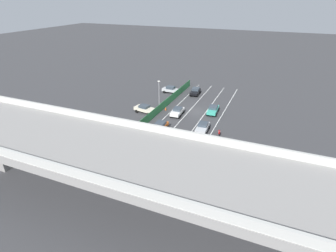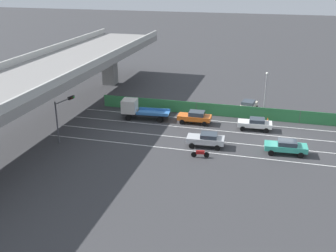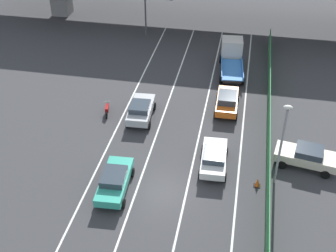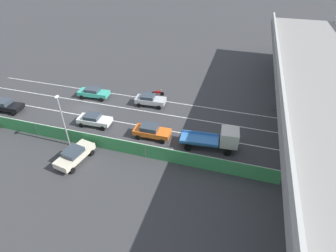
# 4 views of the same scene
# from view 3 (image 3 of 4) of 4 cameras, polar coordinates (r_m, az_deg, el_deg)

# --- Properties ---
(ground_plane) EXTENTS (300.00, 300.00, 0.00)m
(ground_plane) POSITION_cam_3_polar(r_m,az_deg,el_deg) (30.31, -0.88, -8.53)
(ground_plane) COLOR #38383A
(lane_line_left_edge) EXTENTS (0.14, 45.32, 0.01)m
(lane_line_left_edge) POSITION_cam_3_polar(r_m,az_deg,el_deg) (34.79, -7.54, -2.07)
(lane_line_left_edge) COLOR silver
(lane_line_left_edge) RESTS_ON ground
(lane_line_mid_left) EXTENTS (0.14, 45.32, 0.01)m
(lane_line_mid_left) POSITION_cam_3_polar(r_m,az_deg,el_deg) (34.01, -2.09, -2.75)
(lane_line_mid_left) COLOR silver
(lane_line_mid_left) RESTS_ON ground
(lane_line_mid_right) EXTENTS (0.14, 45.32, 0.01)m
(lane_line_mid_right) POSITION_cam_3_polar(r_m,az_deg,el_deg) (33.55, 3.57, -3.43)
(lane_line_mid_right) COLOR silver
(lane_line_mid_right) RESTS_ON ground
(lane_line_right_edge) EXTENTS (0.14, 45.32, 0.01)m
(lane_line_right_edge) POSITION_cam_3_polar(r_m,az_deg,el_deg) (33.43, 9.33, -4.08)
(lane_line_right_edge) COLOR silver
(lane_line_right_edge) RESTS_ON ground
(green_fence) EXTENTS (0.10, 41.42, 1.72)m
(green_fence) POSITION_cam_3_polar(r_m,az_deg,el_deg) (32.98, 12.92, -3.31)
(green_fence) COLOR #338447
(green_fence) RESTS_ON ground
(car_taxi_orange) EXTENTS (2.04, 4.37, 1.64)m
(car_taxi_orange) POSITION_cam_3_polar(r_m,az_deg,el_deg) (38.08, 7.69, 3.26)
(car_taxi_orange) COLOR orange
(car_taxi_orange) RESTS_ON ground
(car_hatchback_white) EXTENTS (2.13, 4.29, 1.49)m
(car_hatchback_white) POSITION_cam_3_polar(r_m,az_deg,el_deg) (31.84, 5.98, -4.13)
(car_hatchback_white) COLOR silver
(car_hatchback_white) RESTS_ON ground
(car_sedan_silver) EXTENTS (2.24, 4.32, 1.59)m
(car_sedan_silver) POSITION_cam_3_polar(r_m,az_deg,el_deg) (36.71, -3.56, 2.16)
(car_sedan_silver) COLOR #B7BABC
(car_sedan_silver) RESTS_ON ground
(car_taxi_teal) EXTENTS (2.21, 4.62, 1.54)m
(car_taxi_teal) POSITION_cam_3_polar(r_m,az_deg,el_deg) (30.06, -6.96, -7.04)
(car_taxi_teal) COLOR teal
(car_taxi_teal) RESTS_ON ground
(flatbed_truck_blue) EXTENTS (2.80, 6.50, 2.60)m
(flatbed_truck_blue) POSITION_cam_3_polar(r_m,az_deg,el_deg) (44.83, 8.29, 9.12)
(flatbed_truck_blue) COLOR black
(flatbed_truck_blue) RESTS_ON ground
(motorcycle) EXTENTS (0.68, 1.93, 0.93)m
(motorcycle) POSITION_cam_3_polar(r_m,az_deg,el_deg) (37.80, -7.91, 2.17)
(motorcycle) COLOR black
(motorcycle) RESTS_ON ground
(parked_sedan_cream) EXTENTS (4.67, 2.62, 1.61)m
(parked_sedan_cream) POSITION_cam_3_polar(r_m,az_deg,el_deg) (33.29, 17.57, -3.73)
(parked_sedan_cream) COLOR beige
(parked_sedan_cream) RESTS_ON ground
(traffic_light) EXTENTS (3.33, 0.93, 5.02)m
(traffic_light) POSITION_cam_3_polar(r_m,az_deg,el_deg) (50.27, -1.70, 15.28)
(traffic_light) COLOR #47474C
(traffic_light) RESTS_ON ground
(street_lamp) EXTENTS (0.60, 0.36, 6.41)m
(street_lamp) POSITION_cam_3_polar(r_m,az_deg,el_deg) (29.41, 14.64, -1.43)
(street_lamp) COLOR gray
(street_lamp) RESTS_ON ground
(traffic_cone) EXTENTS (0.47, 0.47, 0.68)m
(traffic_cone) POSITION_cam_3_polar(r_m,az_deg,el_deg) (31.11, 11.53, -7.22)
(traffic_cone) COLOR orange
(traffic_cone) RESTS_ON ground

